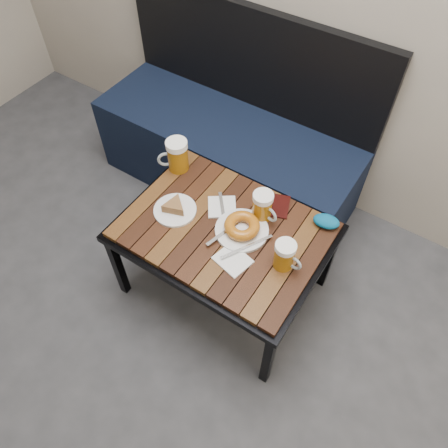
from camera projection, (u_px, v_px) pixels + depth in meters
The scene contains 12 objects.
bench at pixel (229, 148), 2.35m from camera, with size 1.40×0.50×0.95m.
cafe_table at pixel (224, 235), 1.81m from camera, with size 0.84×0.62×0.47m.
beer_mug_left at pixel (177, 155), 1.92m from camera, with size 0.14×0.13×0.15m.
beer_mug_centre at pixel (263, 206), 1.76m from camera, with size 0.13×0.10×0.13m.
beer_mug_right at pixel (285, 255), 1.62m from camera, with size 0.12×0.08×0.13m.
plate_pie at pixel (175, 208), 1.81m from camera, with size 0.18×0.18×0.05m.
plate_bagel at pixel (242, 228), 1.75m from camera, with size 0.23×0.27×0.06m.
napkin_left at pixel (222, 207), 1.84m from camera, with size 0.16×0.16×0.01m.
napkin_right at pixel (233, 260), 1.68m from camera, with size 0.15×0.13×0.01m.
passport_navy at pixel (182, 208), 1.84m from camera, with size 0.08×0.11×0.01m, color black.
passport_burgundy at pixel (278, 206), 1.84m from camera, with size 0.09×0.13×0.01m, color black.
knit_pouch at pixel (326, 221), 1.77m from camera, with size 0.11×0.07×0.05m, color #05468B.
Camera 1 is at (0.64, 0.28, 1.89)m, focal length 35.00 mm.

